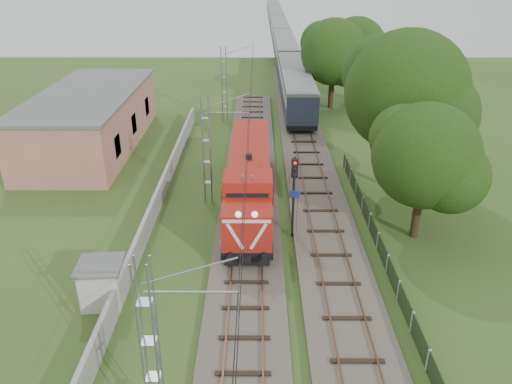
{
  "coord_description": "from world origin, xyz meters",
  "views": [
    {
      "loc": [
        0.62,
        -20.86,
        16.41
      ],
      "look_at": [
        0.49,
        9.1,
        2.2
      ],
      "focal_mm": 35.0,
      "sensor_mm": 36.0,
      "label": 1
    }
  ],
  "objects_px": {
    "locomotive": "(249,178)",
    "coach_rake": "(279,29)",
    "signal_post": "(294,184)",
    "relay_hut": "(102,283)"
  },
  "relations": [
    {
      "from": "locomotive",
      "to": "coach_rake",
      "type": "bearing_deg",
      "value": 86.21
    },
    {
      "from": "locomotive",
      "to": "coach_rake",
      "type": "height_order",
      "value": "locomotive"
    },
    {
      "from": "relay_hut",
      "to": "locomotive",
      "type": "bearing_deg",
      "value": 56.44
    },
    {
      "from": "coach_rake",
      "to": "signal_post",
      "type": "relative_size",
      "value": 22.02
    },
    {
      "from": "signal_post",
      "to": "relay_hut",
      "type": "bearing_deg",
      "value": -146.64
    },
    {
      "from": "locomotive",
      "to": "signal_post",
      "type": "distance_m",
      "value": 5.47
    },
    {
      "from": "locomotive",
      "to": "relay_hut",
      "type": "distance_m",
      "value": 13.43
    },
    {
      "from": "locomotive",
      "to": "signal_post",
      "type": "relative_size",
      "value": 3.11
    },
    {
      "from": "locomotive",
      "to": "coach_rake",
      "type": "xyz_separation_m",
      "value": [
        5.0,
        75.47,
        0.42
      ]
    },
    {
      "from": "signal_post",
      "to": "relay_hut",
      "type": "height_order",
      "value": "signal_post"
    }
  ]
}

